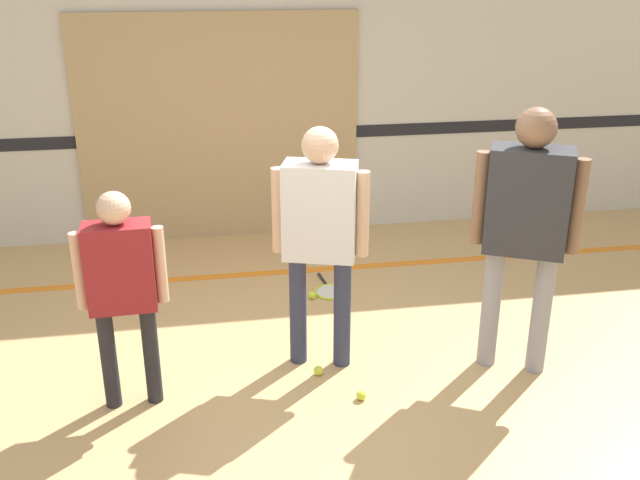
# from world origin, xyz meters

# --- Properties ---
(ground_plane) EXTENTS (16.00, 16.00, 0.00)m
(ground_plane) POSITION_xyz_m (0.00, 0.00, 0.00)
(ground_plane) COLOR tan
(wall_back) EXTENTS (16.00, 0.07, 3.20)m
(wall_back) POSITION_xyz_m (0.00, 2.91, 1.60)
(wall_back) COLOR beige
(wall_back) RESTS_ON ground_plane
(wall_panel) EXTENTS (2.72, 0.05, 2.21)m
(wall_panel) POSITION_xyz_m (-0.36, 2.85, 1.10)
(wall_panel) COLOR tan
(wall_panel) RESTS_ON ground_plane
(floor_stripe) EXTENTS (14.40, 0.10, 0.01)m
(floor_stripe) POSITION_xyz_m (0.00, 1.81, 0.00)
(floor_stripe) COLOR orange
(floor_stripe) RESTS_ON ground_plane
(person_instructor) EXTENTS (0.62, 0.39, 1.69)m
(person_instructor) POSITION_xyz_m (0.18, 0.23, 1.04)
(person_instructor) COLOR #2D334C
(person_instructor) RESTS_ON ground_plane
(person_student_left) EXTENTS (0.54, 0.23, 1.42)m
(person_student_left) POSITION_xyz_m (-1.07, -0.05, 0.88)
(person_student_left) COLOR #232328
(person_student_left) RESTS_ON ground_plane
(person_student_right) EXTENTS (0.63, 0.48, 1.82)m
(person_student_right) POSITION_xyz_m (1.49, -0.05, 1.12)
(person_student_right) COLOR gray
(person_student_right) RESTS_ON ground_plane
(racket_spare_on_floor) EXTENTS (0.33, 0.55, 0.03)m
(racket_spare_on_floor) POSITION_xyz_m (0.47, 1.33, 0.01)
(racket_spare_on_floor) COLOR #C6D838
(racket_spare_on_floor) RESTS_ON ground_plane
(tennis_ball_near_instructor) EXTENTS (0.07, 0.07, 0.07)m
(tennis_ball_near_instructor) POSITION_xyz_m (0.37, -0.27, 0.03)
(tennis_ball_near_instructor) COLOR #CCE038
(tennis_ball_near_instructor) RESTS_ON ground_plane
(tennis_ball_by_spare_racket) EXTENTS (0.07, 0.07, 0.07)m
(tennis_ball_by_spare_racket) POSITION_xyz_m (0.29, 1.23, 0.03)
(tennis_ball_by_spare_racket) COLOR #CCE038
(tennis_ball_by_spare_racket) RESTS_ON ground_plane
(tennis_ball_stray_left) EXTENTS (0.07, 0.07, 0.07)m
(tennis_ball_stray_left) POSITION_xyz_m (0.14, 0.06, 0.03)
(tennis_ball_stray_left) COLOR #CCE038
(tennis_ball_stray_left) RESTS_ON ground_plane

